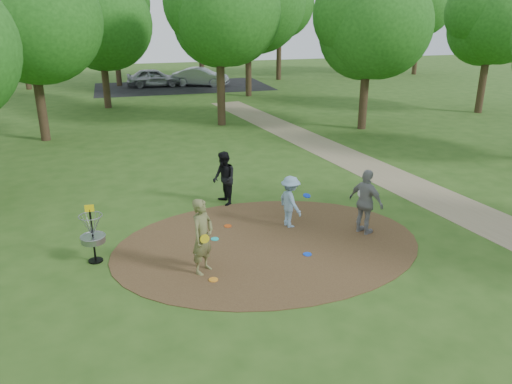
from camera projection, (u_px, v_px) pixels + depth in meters
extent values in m
plane|color=#2D5119|center=(268.00, 244.00, 13.57)|extent=(100.00, 100.00, 0.00)
cylinder|color=#47301C|center=(268.00, 244.00, 13.56)|extent=(8.40, 8.40, 0.02)
cube|color=#8C7A5B|center=(432.00, 196.00, 17.06)|extent=(7.55, 39.89, 0.01)
cube|color=black|center=(183.00, 87.00, 41.14)|extent=(14.00, 8.00, 0.01)
imported|color=olive|center=(203.00, 236.00, 11.84)|extent=(0.81, 0.81, 1.89)
cylinder|color=gold|center=(205.00, 239.00, 11.60)|extent=(0.22, 0.05, 0.22)
imported|color=#82A4C2|center=(290.00, 202.00, 14.44)|extent=(0.77, 1.10, 1.55)
cylinder|color=#0B32C5|center=(307.00, 196.00, 14.55)|extent=(0.26, 0.26, 0.08)
imported|color=black|center=(224.00, 179.00, 16.09)|extent=(0.78, 0.94, 1.76)
cylinder|color=#0B2CCA|center=(230.00, 181.00, 16.21)|extent=(0.22, 0.06, 0.22)
imported|color=gray|center=(366.00, 202.00, 13.94)|extent=(0.90, 1.20, 1.89)
cylinder|color=silver|center=(361.00, 193.00, 13.86)|extent=(0.23, 0.09, 0.22)
cylinder|color=#18C7C2|center=(215.00, 239.00, 13.83)|extent=(0.22, 0.22, 0.02)
cylinder|color=blue|center=(307.00, 254.00, 12.97)|extent=(0.22, 0.22, 0.02)
cylinder|color=#D04B14|center=(228.00, 226.00, 14.66)|extent=(0.22, 0.22, 0.02)
imported|color=#929499|center=(154.00, 78.00, 40.82)|extent=(4.43, 1.90, 1.49)
imported|color=#999DA0|center=(201.00, 77.00, 41.20)|extent=(4.78, 3.36, 1.49)
cylinder|color=orange|center=(213.00, 280.00, 11.75)|extent=(0.22, 0.22, 0.02)
cylinder|color=black|center=(93.00, 237.00, 12.44)|extent=(0.05, 0.05, 1.35)
cylinder|color=black|center=(96.00, 260.00, 12.66)|extent=(0.36, 0.36, 0.04)
cylinder|color=gray|center=(93.00, 239.00, 12.46)|extent=(0.60, 0.60, 0.16)
torus|color=gray|center=(93.00, 236.00, 12.43)|extent=(0.63, 0.63, 0.03)
torus|color=gray|center=(90.00, 216.00, 12.24)|extent=(0.58, 0.58, 0.02)
cube|color=yellow|center=(89.00, 208.00, 12.17)|extent=(0.22, 0.02, 0.18)
cylinder|color=#332316|center=(40.00, 101.00, 23.72)|extent=(0.44, 0.44, 3.80)
sphere|color=#1F5416|center=(29.00, 24.00, 22.52)|extent=(5.72, 5.72, 5.72)
cylinder|color=#332316|center=(221.00, 87.00, 26.89)|extent=(0.44, 0.44, 4.18)
sphere|color=#1F5416|center=(219.00, 16.00, 25.66)|extent=(5.44, 5.44, 5.44)
cylinder|color=#332316|center=(364.00, 95.00, 26.11)|extent=(0.44, 0.44, 3.61)
sphere|color=#1F5416|center=(369.00, 30.00, 24.98)|extent=(5.26, 5.26, 5.26)
cylinder|color=#332316|center=(106.00, 81.00, 31.78)|extent=(0.44, 0.44, 3.42)
sphere|color=#1F5416|center=(100.00, 28.00, 30.66)|extent=(5.55, 5.55, 5.55)
cylinder|color=#332316|center=(248.00, 66.00, 36.02)|extent=(0.44, 0.44, 4.37)
sphere|color=#1F5416|center=(248.00, 4.00, 34.59)|extent=(7.09, 7.09, 7.09)
cylinder|color=#332316|center=(483.00, 81.00, 30.22)|extent=(0.44, 0.44, 3.80)
sphere|color=#1F5416|center=(491.00, 25.00, 29.10)|extent=(4.86, 4.86, 4.86)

